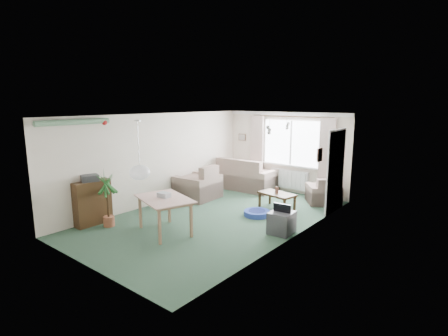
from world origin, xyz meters
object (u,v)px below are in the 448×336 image
Objects in this scene: armchair_left at (198,182)px; bookshelf at (93,203)px; armchair_corner at (323,190)px; coffee_table at (277,201)px; houseplant at (108,200)px; tv_cube at (282,223)px; pet_bed at (257,213)px; dining_table at (165,216)px; sofa at (246,173)px.

bookshelf is (-0.34, -3.03, 0.01)m from armchair_left.
armchair_corner is 0.89× the size of coffee_table.
houseplant reaches higher than tv_cube.
bookshelf reaches higher than coffee_table.
pet_bed is (-0.08, -0.79, -0.14)m from coffee_table.
armchair_corner is 0.68× the size of houseplant.
houseplant is 3.77m from tv_cube.
tv_cube is 0.81× the size of pet_bed.
armchair_left is 0.92× the size of dining_table.
tv_cube is at bearing -31.15° from pet_bed.
houseplant is at bearing -152.21° from tv_cube.
bookshelf is at bearing -153.43° from tv_cube.
tv_cube is (3.20, -0.87, -0.25)m from armchair_left.
bookshelf reaches higher than dining_table.
sofa is 1.97× the size of bookshelf.
bookshelf is at bearing -132.17° from pet_bed.
tv_cube is at bearing 134.17° from sofa.
dining_table reaches higher than tv_cube.
armchair_corner is 3.46m from armchair_left.
coffee_table is (2.26, 0.54, -0.27)m from armchair_left.
dining_table is at bearing 24.80° from armchair_left.
sofa reaches higher than dining_table.
coffee_table is 1.81× the size of tv_cube.
armchair_left reaches higher than dining_table.
dining_table is (1.62, 0.66, -0.13)m from bookshelf.
coffee_table is at bearing 84.32° from pet_bed.
houseplant is (-2.94, -4.65, 0.24)m from armchair_corner.
armchair_left is at bearing 74.89° from sofa.
houseplant is 1.37m from dining_table.
houseplant is (-0.36, -4.67, 0.11)m from sofa.
tv_cube is (0.94, -1.41, 0.02)m from coffee_table.
sofa is 4.87m from bookshelf.
houseplant is (0.38, 0.14, 0.10)m from bookshelf.
coffee_table is 1.70m from tv_cube.
bookshelf is at bearing 78.81° from sofa.
armchair_corner is 0.76× the size of armchair_left.
armchair_left is at bearing 84.47° from bookshelf.
coffee_table is 3.07m from dining_table.
dining_table is at bearing -146.81° from tv_cube.
armchair_left is 2.70m from dining_table.
sofa reaches higher than tv_cube.
tv_cube is at bearing 32.63° from houseplant.
houseplant is at bearing -129.00° from pet_bed.
sofa is 3.13× the size of pet_bed.
houseplant reaches higher than armchair_left.
sofa is at bearing 82.12° from bookshelf.
armchair_left is 3.33m from tv_cube.
coffee_table is 0.78× the size of dining_table.
bookshelf reaches higher than armchair_corner.
houseplant is at bearing 19.31° from armchair_corner.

